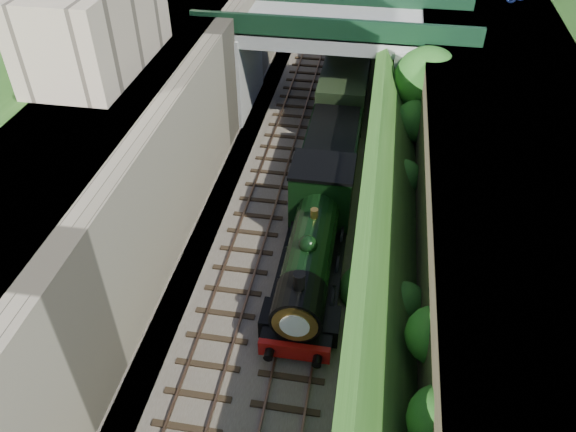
{
  "coord_description": "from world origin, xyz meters",
  "views": [
    {
      "loc": [
        3.17,
        -8.91,
        17.99
      ],
      "look_at": [
        0.0,
        9.64,
        2.73
      ],
      "focal_mm": 35.0,
      "sensor_mm": 36.0,
      "label": 1
    }
  ],
  "objects_px": {
    "road_bridge": "(343,55)",
    "tender": "(331,157)",
    "locomotive": "(313,245)",
    "tree": "(429,82)"
  },
  "relations": [
    {
      "from": "tree",
      "to": "locomotive",
      "type": "relative_size",
      "value": 0.65
    },
    {
      "from": "tree",
      "to": "locomotive",
      "type": "xyz_separation_m",
      "value": [
        -4.71,
        -10.95,
        -2.75
      ]
    },
    {
      "from": "tender",
      "to": "tree",
      "type": "bearing_deg",
      "value": 37.31
    },
    {
      "from": "locomotive",
      "to": "road_bridge",
      "type": "bearing_deg",
      "value": 90.97
    },
    {
      "from": "road_bridge",
      "to": "tender",
      "type": "relative_size",
      "value": 2.67
    },
    {
      "from": "road_bridge",
      "to": "locomotive",
      "type": "relative_size",
      "value": 1.56
    },
    {
      "from": "tree",
      "to": "tender",
      "type": "height_order",
      "value": "tree"
    },
    {
      "from": "tree",
      "to": "locomotive",
      "type": "height_order",
      "value": "tree"
    },
    {
      "from": "road_bridge",
      "to": "tree",
      "type": "distance_m",
      "value": 6.5
    },
    {
      "from": "tree",
      "to": "road_bridge",
      "type": "bearing_deg",
      "value": 140.18
    }
  ]
}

